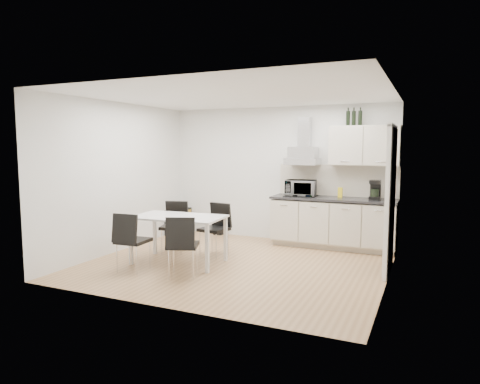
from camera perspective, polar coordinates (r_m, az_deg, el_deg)
The scene contains 15 objects.
ground at distance 6.81m, azimuth -0.51°, elevation -9.57°, with size 4.50×4.50×0.00m, color tan.
wall_back at distance 8.43m, azimuth 5.14°, elevation 2.42°, with size 4.50×0.10×2.60m, color silver.
wall_front at distance 4.84m, azimuth -10.43°, elevation -0.41°, with size 4.50×0.10×2.60m, color silver.
wall_left at distance 7.78m, azimuth -15.77°, elevation 1.90°, with size 0.10×4.00×2.60m, color silver.
wall_right at distance 6.00m, azimuth 19.40°, elevation 0.59°, with size 0.10×4.00×2.60m, color silver.
ceiling at distance 6.60m, azimuth -0.54°, elevation 12.72°, with size 4.50×4.50×0.00m, color white.
doorway at distance 6.58m, azimuth 19.38°, elevation -1.14°, with size 0.08×1.04×2.10m, color white.
kitchenette at distance 7.91m, azimuth 12.63°, elevation -1.37°, with size 2.22×0.64×2.52m.
dining_table at distance 6.80m, azimuth -8.19°, elevation -3.86°, with size 1.46×0.89×0.75m.
chair_far_left at distance 7.51m, azimuth -8.80°, elevation -4.70°, with size 0.44×0.50×0.88m, color black, non-canonical shape.
chair_far_right at distance 7.23m, azimuth -3.49°, elevation -5.07°, with size 0.44×0.50×0.88m, color black, non-canonical shape.
chair_near_left at distance 6.55m, azimuth -14.06°, elevation -6.42°, with size 0.44×0.50×0.88m, color black, non-canonical shape.
chair_near_right at distance 6.13m, azimuth -7.63°, elevation -7.14°, with size 0.44×0.50×0.88m, color black, non-canonical shape.
guitar_amp at distance 9.15m, azimuth -8.21°, elevation -3.87°, with size 0.29×0.64×0.52m.
floor_speaker at distance 8.98m, azimuth -2.87°, elevation -4.75°, with size 0.18×0.16×0.30m, color black.
Camera 1 is at (2.73, -5.96, 1.84)m, focal length 32.00 mm.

